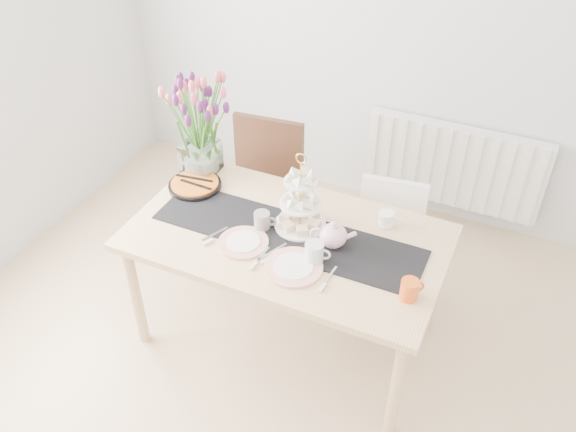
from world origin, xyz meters
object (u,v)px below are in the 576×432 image
at_px(mug_white, 314,253).
at_px(teapot, 333,236).
at_px(tart_tin, 195,185).
at_px(chair_brown, 263,181).
at_px(plate_left, 243,243).
at_px(mug_grey, 262,221).
at_px(cream_jug, 386,219).
at_px(mug_orange, 409,290).
at_px(dining_table, 287,246).
at_px(tulip_vase, 196,113).
at_px(chair_white, 387,236).
at_px(radiator, 453,166).
at_px(cake_stand, 300,209).

bearing_deg(mug_white, teapot, 62.75).
bearing_deg(tart_tin, chair_brown, 70.20).
bearing_deg(plate_left, mug_grey, 77.72).
bearing_deg(tart_tin, mug_white, -18.82).
height_order(cream_jug, mug_orange, mug_orange).
bearing_deg(teapot, dining_table, 167.65).
relative_size(chair_brown, mug_white, 8.47).
xyz_separation_m(dining_table, chair_brown, (-0.47, 0.64, -0.14)).
relative_size(tulip_vase, cream_jug, 8.46).
bearing_deg(plate_left, dining_table, 42.26).
xyz_separation_m(teapot, mug_grey, (-0.38, -0.02, -0.02)).
bearing_deg(chair_white, dining_table, -132.23).
bearing_deg(teapot, tart_tin, 155.24).
relative_size(dining_table, mug_white, 14.76).
height_order(radiator, tulip_vase, tulip_vase).
height_order(tulip_vase, mug_grey, tulip_vase).
distance_m(chair_white, tart_tin, 1.15).
bearing_deg(chair_white, mug_orange, -75.86).
relative_size(radiator, teapot, 5.45).
height_order(mug_grey, mug_orange, mug_orange).
bearing_deg(cake_stand, tart_tin, 173.80).
relative_size(teapot, mug_orange, 2.20).
distance_m(teapot, tart_tin, 0.90).
xyz_separation_m(radiator, teapot, (-0.33, -1.44, 0.37)).
xyz_separation_m(tart_tin, mug_white, (0.84, -0.29, 0.04)).
relative_size(dining_table, tart_tin, 5.40).
height_order(tulip_vase, plate_left, tulip_vase).
bearing_deg(plate_left, cake_stand, 49.72).
distance_m(chair_brown, mug_white, 1.05).
height_order(dining_table, plate_left, plate_left).
relative_size(tulip_vase, mug_grey, 6.96).
bearing_deg(dining_table, chair_white, 55.43).
bearing_deg(dining_table, radiator, 68.42).
bearing_deg(cream_jug, cake_stand, -156.07).
xyz_separation_m(chair_white, mug_orange, (0.29, -0.73, 0.36)).
distance_m(dining_table, chair_brown, 0.81).
bearing_deg(mug_white, plate_left, 174.12).
relative_size(tulip_vase, cake_stand, 1.74).
xyz_separation_m(cream_jug, mug_grey, (-0.57, -0.29, 0.01)).
relative_size(teapot, mug_white, 2.03).
relative_size(mug_white, plate_left, 0.43).
bearing_deg(cream_jug, tulip_vase, 175.98).
height_order(dining_table, chair_white, chair_white).
xyz_separation_m(chair_brown, mug_white, (0.67, -0.77, 0.27)).
bearing_deg(tart_tin, teapot, -9.47).
height_order(cake_stand, mug_white, cake_stand).
height_order(cake_stand, mug_orange, cake_stand).
relative_size(mug_grey, mug_white, 0.91).
bearing_deg(tulip_vase, chair_white, 12.66).
height_order(chair_brown, mug_orange, chair_brown).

